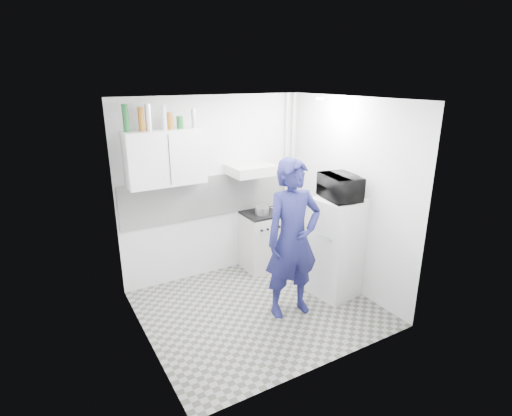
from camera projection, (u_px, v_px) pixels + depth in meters
floor at (258, 308)px, 5.12m from camera, size 2.80×2.80×0.00m
ceiling at (259, 99)px, 4.30m from camera, size 2.80×2.80×0.00m
wall_back at (215, 188)px, 5.74m from camera, size 2.80×0.00×2.80m
wall_left at (140, 235)px, 4.05m from camera, size 0.00×2.60×2.60m
wall_right at (348, 196)px, 5.38m from camera, size 0.00×2.60×2.60m
person at (293, 239)px, 4.77m from camera, size 0.76×0.54×1.96m
stove at (261, 241)px, 6.11m from camera, size 0.54×0.54×0.86m
fridge at (336, 247)px, 5.29m from camera, size 0.63×0.63×1.35m
stove_top at (261, 214)px, 5.97m from camera, size 0.52×0.52×0.03m
saucepan at (262, 210)px, 5.89m from camera, size 0.21×0.21×0.11m
microwave at (340, 187)px, 5.03m from camera, size 0.62×0.47×0.31m
bottle_a at (126, 118)px, 4.70m from camera, size 0.08×0.08×0.33m
bottle_b at (141, 119)px, 4.79m from camera, size 0.07×0.07×0.29m
bottle_c at (148, 117)px, 4.83m from camera, size 0.08×0.08×0.32m
bottle_d at (164, 118)px, 4.92m from camera, size 0.07×0.07×0.30m
canister_a at (170, 121)px, 4.97m from camera, size 0.08×0.08×0.21m
canister_b at (180, 122)px, 5.04m from camera, size 0.08×0.08×0.16m
bottle_e at (194, 118)px, 5.11m from camera, size 0.06×0.06×0.24m
upper_cabinet at (165, 158)px, 5.07m from camera, size 1.00×0.35×0.70m
range_hood at (250, 170)px, 5.66m from camera, size 0.60×0.50×0.14m
backsplash at (215, 195)px, 5.76m from camera, size 2.74×0.03×0.60m
pipe_a at (292, 178)px, 6.29m from camera, size 0.05×0.05×2.60m
pipe_b at (286, 179)px, 6.24m from camera, size 0.04×0.04×2.60m
ceiling_spot_fixture at (320, 99)px, 4.95m from camera, size 0.10×0.10×0.02m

